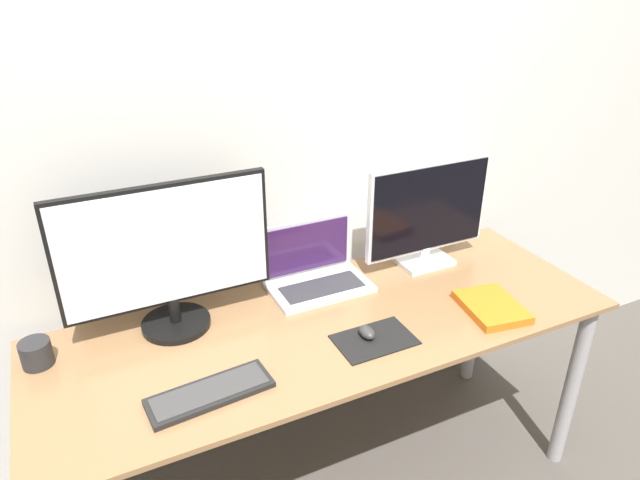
{
  "coord_description": "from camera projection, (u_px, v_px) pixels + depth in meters",
  "views": [
    {
      "loc": [
        -0.7,
        -1.04,
        1.84
      ],
      "look_at": [
        0.02,
        0.45,
        1.0
      ],
      "focal_mm": 32.0,
      "sensor_mm": 36.0,
      "label": 1
    }
  ],
  "objects": [
    {
      "name": "mousepad",
      "position": [
        374.0,
        340.0,
        1.77
      ],
      "size": [
        0.25,
        0.16,
        0.0
      ],
      "color": "black",
      "rests_on": "desk"
    },
    {
      "name": "mouse",
      "position": [
        367.0,
        332.0,
        1.78
      ],
      "size": [
        0.04,
        0.07,
        0.03
      ],
      "color": "#333333",
      "rests_on": "mousepad"
    },
    {
      "name": "monitor_left",
      "position": [
        167.0,
        256.0,
        1.73
      ],
      "size": [
        0.65,
        0.22,
        0.49
      ],
      "color": "black",
      "rests_on": "desk"
    },
    {
      "name": "mug",
      "position": [
        36.0,
        353.0,
        1.65
      ],
      "size": [
        0.09,
        0.09,
        0.08
      ],
      "color": "#262628",
      "rests_on": "desk"
    },
    {
      "name": "book",
      "position": [
        491.0,
        307.0,
        1.92
      ],
      "size": [
        0.21,
        0.25,
        0.03
      ],
      "color": "orange",
      "rests_on": "desk"
    },
    {
      "name": "wall_back",
      "position": [
        280.0,
        144.0,
        1.97
      ],
      "size": [
        7.0,
        0.05,
        2.5
      ],
      "color": "silver",
      "rests_on": "ground_plane"
    },
    {
      "name": "desk",
      "position": [
        330.0,
        351.0,
        1.92
      ],
      "size": [
        1.89,
        0.68,
        0.76
      ],
      "color": "olive",
      "rests_on": "ground_plane"
    },
    {
      "name": "keyboard",
      "position": [
        210.0,
        393.0,
        1.55
      ],
      "size": [
        0.35,
        0.15,
        0.02
      ],
      "color": "black",
      "rests_on": "desk"
    },
    {
      "name": "laptop",
      "position": [
        315.0,
        270.0,
        2.06
      ],
      "size": [
        0.36,
        0.22,
        0.23
      ],
      "color": "silver",
      "rests_on": "desk"
    },
    {
      "name": "monitor_right",
      "position": [
        428.0,
        214.0,
        2.13
      ],
      "size": [
        0.51,
        0.14,
        0.41
      ],
      "color": "silver",
      "rests_on": "desk"
    }
  ]
}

